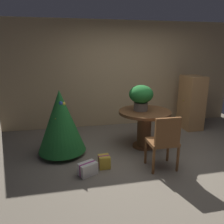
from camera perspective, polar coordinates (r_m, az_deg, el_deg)
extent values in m
plane|color=#756B5B|center=(4.11, 10.26, -12.34)|extent=(6.60, 6.60, 0.00)
cube|color=tan|center=(5.76, 2.63, 9.48)|extent=(6.00, 0.10, 2.60)
cylinder|color=brown|center=(4.66, 8.02, -8.46)|extent=(0.44, 0.44, 0.04)
cylinder|color=brown|center=(4.53, 8.19, -4.39)|extent=(0.28, 0.28, 0.66)
cylinder|color=brown|center=(4.42, 8.36, -0.02)|extent=(1.02, 1.02, 0.05)
cylinder|color=#665B51|center=(4.42, 7.32, 1.42)|extent=(0.27, 0.27, 0.16)
ellipsoid|color=#1E6628|center=(4.36, 7.43, 4.53)|extent=(0.47, 0.47, 0.35)
sphere|color=red|center=(4.29, 6.09, 4.73)|extent=(0.07, 0.07, 0.07)
sphere|color=red|center=(4.45, 8.33, 5.76)|extent=(0.08, 0.08, 0.08)
sphere|color=red|center=(4.55, 7.26, 5.55)|extent=(0.07, 0.07, 0.07)
sphere|color=red|center=(4.53, 8.28, 5.06)|extent=(0.07, 0.07, 0.07)
cylinder|color=brown|center=(3.95, 8.58, -10.00)|extent=(0.04, 0.04, 0.43)
cylinder|color=brown|center=(4.10, 14.06, -9.30)|extent=(0.04, 0.04, 0.43)
cylinder|color=brown|center=(3.65, 10.55, -12.31)|extent=(0.04, 0.04, 0.43)
cylinder|color=brown|center=(3.82, 16.41, -11.42)|extent=(0.04, 0.04, 0.43)
cube|color=brown|center=(3.78, 12.63, -7.47)|extent=(0.46, 0.40, 0.05)
cube|color=brown|center=(3.54, 14.02, -4.87)|extent=(0.41, 0.05, 0.44)
cylinder|color=brown|center=(4.40, -12.43, -9.89)|extent=(0.10, 0.10, 0.08)
cone|color=#1E6628|center=(4.18, -12.92, -2.25)|extent=(0.88, 0.88, 1.15)
sphere|color=gold|center=(4.03, -14.07, -1.66)|extent=(0.05, 0.05, 0.05)
sphere|color=silver|center=(4.25, -14.78, -0.28)|extent=(0.04, 0.04, 0.04)
sphere|color=#2D51A8|center=(4.34, -15.49, -3.35)|extent=(0.07, 0.07, 0.07)
sphere|color=gold|center=(4.05, -12.23, 2.09)|extent=(0.07, 0.07, 0.07)
sphere|color=#2D51A8|center=(4.01, -12.90, 2.25)|extent=(0.07, 0.07, 0.07)
sphere|color=red|center=(4.27, -15.39, -2.44)|extent=(0.05, 0.05, 0.05)
sphere|color=#2D51A8|center=(4.39, -8.72, -5.56)|extent=(0.05, 0.05, 0.05)
sphere|color=#2D51A8|center=(4.10, -15.67, -6.63)|extent=(0.06, 0.06, 0.06)
cube|color=gold|center=(3.82, -2.02, -12.52)|extent=(0.19, 0.19, 0.21)
cube|color=#9E287A|center=(3.82, -2.02, -12.52)|extent=(0.18, 0.04, 0.21)
cube|color=silver|center=(3.65, -6.21, -14.19)|extent=(0.33, 0.28, 0.20)
cube|color=#9E287A|center=(3.65, -6.21, -14.19)|extent=(0.27, 0.15, 0.20)
cube|color=#B27F4C|center=(5.87, 19.60, 2.31)|extent=(0.42, 0.62, 1.31)
sphere|color=#B29338|center=(5.74, 17.77, 2.87)|extent=(0.04, 0.04, 0.04)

